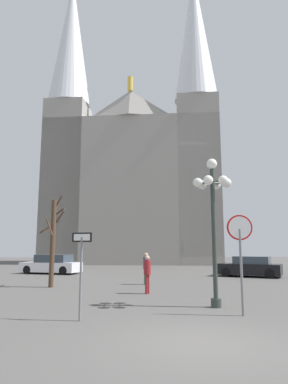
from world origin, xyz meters
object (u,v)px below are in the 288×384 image
object	(u,v)px
parked_car_far_white	(52,265)
pedestrian_standing	(146,265)
street_lamp	(213,203)
bare_tree	(53,240)
one_way_arrow_sign	(81,264)
pedestrian_walking	(147,270)
stop_sign	(240,244)
parked_car_near_black	(250,267)
cathedral	(133,162)

from	to	relation	value
parked_car_far_white	pedestrian_standing	distance (m)	10.57
street_lamp	bare_tree	xyz separation A→B (m)	(-7.02, 6.38, -1.23)
one_way_arrow_sign	pedestrian_walking	world-z (taller)	one_way_arrow_sign
stop_sign	parked_car_far_white	world-z (taller)	stop_sign
one_way_arrow_sign	stop_sign	bearing A→B (deg)	4.99
stop_sign	one_way_arrow_sign	xyz separation A→B (m)	(-4.93, -0.43, -0.59)
one_way_arrow_sign	pedestrian_standing	xyz separation A→B (m)	(2.52, 9.24, -0.54)
stop_sign	bare_tree	xyz separation A→B (m)	(-7.45, 7.88, 0.26)
street_lamp	bare_tree	bearing A→B (deg)	137.72
parked_car_near_black	one_way_arrow_sign	bearing A→B (deg)	-126.36
one_way_arrow_sign	parked_car_far_white	world-z (taller)	one_way_arrow_sign
pedestrian_walking	pedestrian_standing	size ratio (longest dim) A/B	0.97
stop_sign	one_way_arrow_sign	bearing A→B (deg)	-175.01
parked_car_far_white	pedestrian_standing	xyz separation A→B (m)	(6.84, -8.05, 0.37)
cathedral	pedestrian_walking	world-z (taller)	cathedral
parked_car_near_black	bare_tree	bearing A→B (deg)	-156.62
cathedral	parked_car_far_white	world-z (taller)	cathedral
parked_car_far_white	stop_sign	bearing A→B (deg)	-61.23
street_lamp	bare_tree	world-z (taller)	street_lamp
street_lamp	parked_car_far_white	world-z (taller)	street_lamp
parked_car_far_white	pedestrian_walking	world-z (taller)	pedestrian_walking
cathedral	pedestrian_walking	bearing A→B (deg)	-90.08
stop_sign	one_way_arrow_sign	world-z (taller)	stop_sign
one_way_arrow_sign	parked_car_near_black	distance (m)	17.15
stop_sign	street_lamp	bearing A→B (deg)	106.21
bare_tree	pedestrian_walking	size ratio (longest dim) A/B	2.86
street_lamp	one_way_arrow_sign	bearing A→B (deg)	-156.77
street_lamp	pedestrian_walking	xyz separation A→B (m)	(-2.17, 3.58, -2.65)
pedestrian_standing	street_lamp	bearing A→B (deg)	-74.88
parked_car_near_black	pedestrian_walking	distance (m)	11.40
cathedral	stop_sign	distance (m)	34.26
cathedral	pedestrian_standing	bearing A→B (deg)	-89.63
bare_tree	pedestrian_standing	size ratio (longest dim) A/B	2.78
parked_car_near_black	parked_car_far_white	bearing A→B (deg)	166.44
cathedral	pedestrian_standing	xyz separation A→B (m)	(0.15, -23.62, -11.87)
bare_tree	parked_car_far_white	distance (m)	9.32
cathedral	one_way_arrow_sign	distance (m)	34.84
bare_tree	parked_car_far_white	bearing A→B (deg)	101.36
street_lamp	cathedral	bearing A→B (deg)	93.94
cathedral	pedestrian_walking	distance (m)	29.83
cathedral	one_way_arrow_sign	xyz separation A→B (m)	(-2.36, -32.86, -11.34)
stop_sign	pedestrian_standing	bearing A→B (deg)	105.31
bare_tree	parked_car_near_black	distance (m)	13.93
one_way_arrow_sign	street_lamp	xyz separation A→B (m)	(4.49, 1.93, 2.08)
parked_car_near_black	pedestrian_walking	size ratio (longest dim) A/B	2.73
pedestrian_standing	bare_tree	bearing A→B (deg)	-169.56
cathedral	parked_car_far_white	bearing A→B (deg)	-113.25
stop_sign	bare_tree	size ratio (longest dim) A/B	0.64
stop_sign	parked_car_near_black	distance (m)	14.43
cathedral	pedestrian_walking	size ratio (longest dim) A/B	23.33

